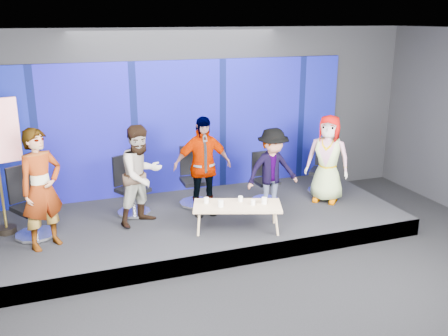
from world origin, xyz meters
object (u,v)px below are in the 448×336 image
Objects in this scene: mug_d at (253,202)px; chair_c at (195,186)px; mug_e at (264,201)px; panelist_d at (272,170)px; panelist_c at (202,166)px; mug_c at (240,199)px; panelist_a at (41,189)px; mug_b at (221,204)px; chair_e at (323,176)px; flag_stand at (5,159)px; coffee_table at (237,207)px; chair_d at (265,185)px; panelist_e at (328,159)px; chair_a at (32,214)px; chair_b at (131,195)px; panelist_b at (141,175)px; mug_a at (206,200)px.

chair_c is at bearing 110.52° from mug_d.
panelist_d is at bearing 56.19° from mug_e.
mug_c is (0.42, -0.76, -0.40)m from panelist_c.
panelist_a reaches higher than mug_b.
chair_e is at bearing -3.48° from chair_c.
flag_stand is at bearing -175.03° from chair_c.
panelist_a is at bearing -168.77° from panelist_c.
coffee_table is at bearing -35.78° from flag_stand.
chair_e is 2.43m from mug_c.
chair_c is 1.16× the size of chair_d.
panelist_e is at bearing -22.12° from chair_d.
chair_a reaches higher than chair_b.
panelist_d is 14.33× the size of mug_e.
chair_c is at bearing 143.74° from panelist_d.
chair_a reaches higher than chair_e.
panelist_e is 1.88m from mug_e.
chair_a is 3.03m from mug_b.
coffee_table is 17.47× the size of mug_d.
panelist_a is (0.20, -0.47, 0.55)m from chair_a.
chair_c is at bearing -10.36° from panelist_a.
mug_d is at bearing -67.07° from chair_b.
panelist_b reaches higher than mug_c.
chair_a is 1.12× the size of chair_e.
mug_b is 0.53m from mug_d.
mug_b is at bearing -87.08° from chair_c.
chair_e is 2.83m from mug_b.
panelist_e is (2.41, -0.69, 0.47)m from chair_c.
panelist_d is at bearing -44.93° from chair_b.
mug_d is at bearing -67.97° from chair_c.
chair_b is 2.51m from chair_d.
panelist_a is 19.42× the size of mug_a.
mug_c is (3.28, -0.77, 0.11)m from chair_a.
panelist_c is 1.44m from chair_d.
chair_e is at bearing -27.49° from chair_a.
panelist_b reaches higher than mug_a.
chair_c reaches higher than mug_d.
mug_b reaches higher than mug_d.
panelist_e is (5.07, 0.28, -0.10)m from panelist_a.
chair_a is at bearing 165.94° from chair_b.
panelist_d is 1.13m from coffee_table.
flag_stand is at bearing 141.53° from panelist_b.
panelist_a is 3.48m from mug_e.
panelist_d is 0.97m from mug_c.
flag_stand is (-4.38, 0.60, 0.47)m from panelist_d.
panelist_d is 0.99m from mug_d.
chair_b is 0.63× the size of panelist_e.
chair_b is at bearing -16.02° from chair_a.
mug_d is (0.24, -0.10, 0.08)m from coffee_table.
chair_b is 2.16m from flag_stand.
panelist_a reaches higher than chair_c.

